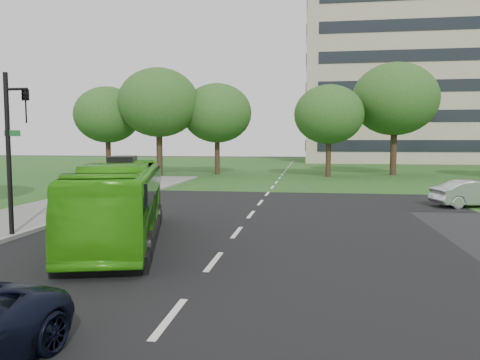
{
  "coord_description": "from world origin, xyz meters",
  "views": [
    {
      "loc": [
        2.47,
        -13.95,
        3.23
      ],
      "look_at": [
        -0.34,
        5.04,
        1.6
      ],
      "focal_mm": 35.0,
      "sensor_mm": 36.0,
      "label": 1
    }
  ],
  "objects": [
    {
      "name": "ground",
      "position": [
        0.0,
        0.0,
        0.0
      ],
      "size": [
        160.0,
        160.0,
        0.0
      ],
      "primitive_type": "plane",
      "color": "black",
      "rests_on": "ground"
    },
    {
      "name": "street_surfaces",
      "position": [
        -0.38,
        22.75,
        0.03
      ],
      "size": [
        120.0,
        120.0,
        0.15
      ],
      "color": "black",
      "rests_on": "ground"
    },
    {
      "name": "office_building",
      "position": [
        21.96,
        61.96,
        12.5
      ],
      "size": [
        40.1,
        20.1,
        25.0
      ],
      "color": "tan",
      "rests_on": "ground"
    },
    {
      "name": "tree_park_a",
      "position": [
        -11.16,
        27.57,
        6.66
      ],
      "size": [
        7.38,
        7.38,
        9.81
      ],
      "color": "black",
      "rests_on": "ground"
    },
    {
      "name": "tree_park_b",
      "position": [
        -6.16,
        29.65,
        5.78
      ],
      "size": [
        6.54,
        6.54,
        8.58
      ],
      "color": "black",
      "rests_on": "ground"
    },
    {
      "name": "tree_park_c",
      "position": [
        4.16,
        27.97,
        5.49
      ],
      "size": [
        6.09,
        6.09,
        8.09
      ],
      "color": "black",
      "rests_on": "ground"
    },
    {
      "name": "tree_park_d",
      "position": [
        10.19,
        30.91,
        6.99
      ],
      "size": [
        7.81,
        7.81,
        10.33
      ],
      "color": "black",
      "rests_on": "ground"
    },
    {
      "name": "tree_park_f",
      "position": [
        -16.37,
        28.1,
        5.63
      ],
      "size": [
        6.2,
        6.2,
        8.28
      ],
      "color": "black",
      "rests_on": "ground"
    },
    {
      "name": "bus",
      "position": [
        -3.49,
        0.15,
        1.26
      ],
      "size": [
        4.46,
        9.28,
        2.52
      ],
      "primitive_type": "imported",
      "rotation": [
        0.0,
        0.0,
        0.27
      ],
      "color": "#3AA813",
      "rests_on": "ground"
    },
    {
      "name": "sedan",
      "position": [
        10.42,
        10.0,
        0.65
      ],
      "size": [
        4.18,
        2.35,
        1.3
      ],
      "primitive_type": "imported",
      "rotation": [
        0.0,
        0.0,
        1.83
      ],
      "color": "#B0B1B6",
      "rests_on": "ground"
    },
    {
      "name": "traffic_light",
      "position": [
        -7.03,
        -0.01,
        3.18
      ],
      "size": [
        0.87,
        0.26,
        5.41
      ],
      "rotation": [
        0.0,
        0.0,
        -0.29
      ],
      "color": "black",
      "rests_on": "ground"
    }
  ]
}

